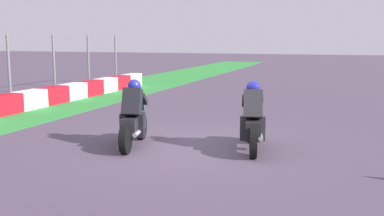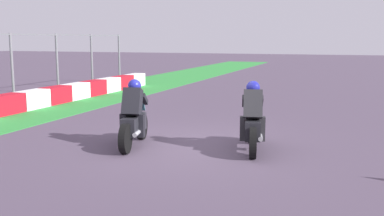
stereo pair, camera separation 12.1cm
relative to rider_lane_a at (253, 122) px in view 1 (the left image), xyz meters
The scene contains 3 objects.
ground_plane 1.52m from the rider_lane_a, 96.25° to the left, with size 120.00×120.00×0.00m, color #514355.
rider_lane_a is the anchor object (origin of this frame).
rider_lane_b 2.65m from the rider_lane_a, 101.95° to the left, with size 2.02×0.65×1.51m.
Camera 1 is at (-9.22, -3.28, 2.42)m, focal length 41.51 mm.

